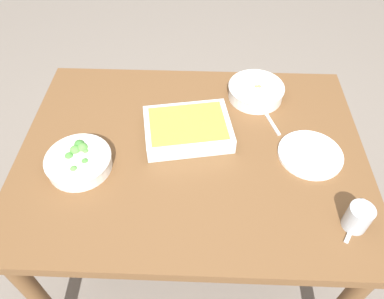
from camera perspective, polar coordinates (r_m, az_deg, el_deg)
ground_plane at (r=1.89m, az=-0.00°, el=-15.02°), size 6.00×6.00×0.00m
dining_table at (r=1.34m, az=-0.00°, el=-2.55°), size 1.20×0.90×0.74m
stew_bowl at (r=1.47m, az=9.94°, el=9.05°), size 0.22×0.22×0.06m
broccoli_bowl at (r=1.25m, az=-17.26°, el=-1.70°), size 0.22×0.22×0.07m
baking_dish at (r=1.29m, az=-0.67°, el=3.32°), size 0.33×0.27×0.06m
drink_cup at (r=1.16m, az=24.46°, el=-9.73°), size 0.07×0.07×0.08m
side_plate at (r=1.31m, az=18.00°, el=-0.73°), size 0.22×0.22×0.01m
spoon_by_stew at (r=1.42m, az=11.54°, el=5.45°), size 0.07×0.17×0.01m
spoon_by_broccoli at (r=1.25m, az=-15.31°, el=-2.94°), size 0.17×0.06×0.01m
spoon_spare at (r=1.22m, az=24.53°, el=-9.09°), size 0.11×0.16×0.01m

